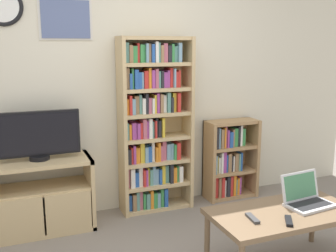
{
  "coord_description": "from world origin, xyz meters",
  "views": [
    {
      "loc": [
        -1.01,
        -2.03,
        1.67
      ],
      "look_at": [
        0.18,
        0.98,
        1.02
      ],
      "focal_mm": 42.0,
      "sensor_mm": 36.0,
      "label": 1
    }
  ],
  "objects_px": {
    "television": "(38,135)",
    "bookshelf_tall": "(153,126)",
    "remote_far_from_laptop": "(289,221)",
    "bookshelf_short": "(227,160)",
    "coffee_table": "(283,217)",
    "tv_stand": "(42,196)",
    "laptop": "(306,197)",
    "remote_near_laptop": "(252,218)"
  },
  "relations": [
    {
      "from": "remote_near_laptop",
      "to": "tv_stand",
      "type": "bearing_deg",
      "value": 142.34
    },
    {
      "from": "laptop",
      "to": "coffee_table",
      "type": "bearing_deg",
      "value": -176.26
    },
    {
      "from": "television",
      "to": "remote_far_from_laptop",
      "type": "relative_size",
      "value": 4.63
    },
    {
      "from": "remote_far_from_laptop",
      "to": "television",
      "type": "bearing_deg",
      "value": 168.89
    },
    {
      "from": "laptop",
      "to": "remote_near_laptop",
      "type": "xyz_separation_m",
      "value": [
        -0.54,
        -0.08,
        -0.05
      ]
    },
    {
      "from": "tv_stand",
      "to": "bookshelf_tall",
      "type": "xyz_separation_m",
      "value": [
        1.11,
        0.12,
        0.55
      ]
    },
    {
      "from": "tv_stand",
      "to": "coffee_table",
      "type": "xyz_separation_m",
      "value": [
        1.65,
        -1.32,
        0.08
      ]
    },
    {
      "from": "bookshelf_short",
      "to": "remote_near_laptop",
      "type": "height_order",
      "value": "bookshelf_short"
    },
    {
      "from": "tv_stand",
      "to": "remote_far_from_laptop",
      "type": "bearing_deg",
      "value": -43.74
    },
    {
      "from": "bookshelf_tall",
      "to": "bookshelf_short",
      "type": "height_order",
      "value": "bookshelf_tall"
    },
    {
      "from": "television",
      "to": "bookshelf_tall",
      "type": "distance_m",
      "value": 1.11
    },
    {
      "from": "bookshelf_tall",
      "to": "remote_near_laptop",
      "type": "xyz_separation_m",
      "value": [
        0.23,
        -1.48,
        -0.41
      ]
    },
    {
      "from": "television",
      "to": "bookshelf_short",
      "type": "height_order",
      "value": "television"
    },
    {
      "from": "television",
      "to": "bookshelf_tall",
      "type": "height_order",
      "value": "bookshelf_tall"
    },
    {
      "from": "remote_far_from_laptop",
      "to": "tv_stand",
      "type": "bearing_deg",
      "value": 169.54
    },
    {
      "from": "bookshelf_tall",
      "to": "remote_far_from_laptop",
      "type": "xyz_separation_m",
      "value": [
        0.44,
        -1.61,
        -0.41
      ]
    },
    {
      "from": "tv_stand",
      "to": "remote_near_laptop",
      "type": "bearing_deg",
      "value": -45.34
    },
    {
      "from": "bookshelf_tall",
      "to": "remote_far_from_laptop",
      "type": "bearing_deg",
      "value": -74.57
    },
    {
      "from": "bookshelf_short",
      "to": "tv_stand",
      "type": "bearing_deg",
      "value": -176.54
    },
    {
      "from": "bookshelf_tall",
      "to": "laptop",
      "type": "relative_size",
      "value": 4.53
    },
    {
      "from": "remote_near_laptop",
      "to": "laptop",
      "type": "bearing_deg",
      "value": 16.21
    },
    {
      "from": "laptop",
      "to": "bookshelf_short",
      "type": "bearing_deg",
      "value": 79.33
    },
    {
      "from": "tv_stand",
      "to": "coffee_table",
      "type": "distance_m",
      "value": 2.11
    },
    {
      "from": "television",
      "to": "coffee_table",
      "type": "distance_m",
      "value": 2.18
    },
    {
      "from": "tv_stand",
      "to": "television",
      "type": "distance_m",
      "value": 0.56
    },
    {
      "from": "remote_near_laptop",
      "to": "coffee_table",
      "type": "bearing_deg",
      "value": 15.29
    },
    {
      "from": "coffee_table",
      "to": "bookshelf_short",
      "type": "bearing_deg",
      "value": 76.34
    },
    {
      "from": "tv_stand",
      "to": "laptop",
      "type": "height_order",
      "value": "laptop"
    },
    {
      "from": "remote_far_from_laptop",
      "to": "coffee_table",
      "type": "bearing_deg",
      "value": 95.21
    },
    {
      "from": "tv_stand",
      "to": "remote_near_laptop",
      "type": "xyz_separation_m",
      "value": [
        1.34,
        -1.36,
        0.14
      ]
    },
    {
      "from": "tv_stand",
      "to": "bookshelf_short",
      "type": "bearing_deg",
      "value": 3.46
    },
    {
      "from": "coffee_table",
      "to": "remote_far_from_laptop",
      "type": "xyz_separation_m",
      "value": [
        -0.09,
        -0.17,
        0.06
      ]
    },
    {
      "from": "television",
      "to": "bookshelf_short",
      "type": "xyz_separation_m",
      "value": [
        2.0,
        0.09,
        -0.46
      ]
    },
    {
      "from": "bookshelf_short",
      "to": "remote_far_from_laptop",
      "type": "relative_size",
      "value": 5.55
    },
    {
      "from": "laptop",
      "to": "remote_near_laptop",
      "type": "distance_m",
      "value": 0.55
    },
    {
      "from": "tv_stand",
      "to": "remote_far_from_laptop",
      "type": "distance_m",
      "value": 2.16
    },
    {
      "from": "bookshelf_tall",
      "to": "bookshelf_short",
      "type": "relative_size",
      "value": 2.02
    },
    {
      "from": "television",
      "to": "bookshelf_short",
      "type": "bearing_deg",
      "value": 2.52
    },
    {
      "from": "remote_far_from_laptop",
      "to": "bookshelf_short",
      "type": "bearing_deg",
      "value": 107.97
    },
    {
      "from": "bookshelf_short",
      "to": "remote_far_from_laptop",
      "type": "distance_m",
      "value": 1.67
    },
    {
      "from": "tv_stand",
      "to": "remote_near_laptop",
      "type": "height_order",
      "value": "tv_stand"
    },
    {
      "from": "television",
      "to": "remote_far_from_laptop",
      "type": "xyz_separation_m",
      "value": [
        1.55,
        -1.52,
        -0.42
      ]
    }
  ]
}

